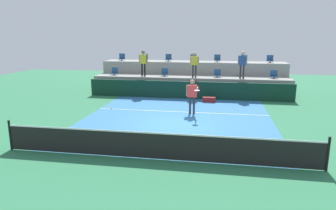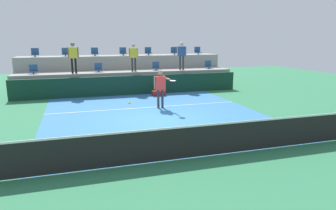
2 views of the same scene
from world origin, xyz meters
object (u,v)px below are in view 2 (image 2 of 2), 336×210
object	(u,v)px
stadium_chair_lower_far_left	(33,70)
stadium_chair_upper_left	(66,53)
tennis_ball	(129,103)
stadium_chair_lower_right	(156,67)
stadium_chair_upper_far_left	(35,53)
equipment_bag	(159,93)
spectator_in_grey	(182,53)
stadium_chair_upper_mid_left	(95,52)
stadium_chair_upper_center	(123,52)
spectator_in_white	(73,55)
spectator_leaning_on_rail	(134,55)
tennis_player	(161,85)
stadium_chair_upper_mid_right	(148,52)
stadium_chair_upper_far_right	(198,51)
stadium_chair_upper_right	(174,51)
stadium_chair_lower_far_right	(209,65)
stadium_chair_lower_left	(98,68)

from	to	relation	value
stadium_chair_lower_far_left	stadium_chair_upper_left	bearing A→B (deg)	46.11
tennis_ball	stadium_chair_lower_right	bearing A→B (deg)	71.12
stadium_chair_upper_far_left	equipment_bag	xyz separation A→B (m)	(6.70, -3.90, -2.16)
spectator_in_grey	tennis_ball	xyz separation A→B (m)	(-5.09, -9.98, -0.86)
spectator_in_grey	stadium_chair_upper_mid_left	bearing A→B (deg)	156.96
stadium_chair_upper_center	spectator_in_white	distance (m)	3.83
spectator_leaning_on_rail	equipment_bag	world-z (taller)	spectator_leaning_on_rail
stadium_chair_lower_right	spectator_in_grey	distance (m)	1.80
stadium_chair_upper_far_left	stadium_chair_upper_left	size ratio (longest dim) A/B	1.00
tennis_player	tennis_ball	bearing A→B (deg)	-114.40
stadium_chair_lower_right	spectator_in_white	bearing A→B (deg)	-175.53
stadium_chair_upper_far_left	stadium_chair_upper_mid_right	size ratio (longest dim) A/B	1.00
stadium_chair_lower_far_left	stadium_chair_upper_far_right	xyz separation A→B (m)	(10.64, 1.80, 0.85)
stadium_chair_upper_center	stadium_chair_upper_mid_right	bearing A→B (deg)	0.00
stadium_chair_upper_left	stadium_chair_upper_right	distance (m)	7.15
spectator_in_white	spectator_leaning_on_rail	xyz separation A→B (m)	(3.42, -0.00, -0.06)
stadium_chair_upper_center	tennis_player	xyz separation A→B (m)	(0.59, -6.92, -1.22)
stadium_chair_upper_right	stadium_chair_upper_far_right	distance (m)	1.76
stadium_chair_lower_far_right	tennis_player	world-z (taller)	tennis_player
stadium_chair_upper_right	spectator_in_grey	xyz separation A→B (m)	(-0.24, -2.18, -0.01)
stadium_chair_lower_far_right	stadium_chair_upper_center	bearing A→B (deg)	161.38
stadium_chair_upper_far_left	equipment_bag	world-z (taller)	stadium_chair_upper_far_left
stadium_chair_lower_right	stadium_chair_upper_center	xyz separation A→B (m)	(-1.76, 1.80, 0.85)
stadium_chair_upper_left	stadium_chair_upper_center	size ratio (longest dim) A/B	1.00
tennis_player	spectator_in_white	world-z (taller)	spectator_in_white
stadium_chair_upper_center	tennis_player	size ratio (longest dim) A/B	0.29
stadium_chair_upper_mid_left	spectator_in_grey	size ratio (longest dim) A/B	0.30
stadium_chair_upper_center	spectator_leaning_on_rail	bearing A→B (deg)	-82.89
stadium_chair_upper_mid_right	tennis_player	bearing A→B (deg)	-99.11
stadium_chair_lower_right	spectator_in_grey	bearing A→B (deg)	-13.91
stadium_chair_lower_left	stadium_chair_upper_mid_left	xyz separation A→B (m)	(-0.05, 1.80, 0.85)
stadium_chair_lower_right	stadium_chair_lower_far_right	size ratio (longest dim) A/B	1.00
stadium_chair_lower_far_right	tennis_player	size ratio (longest dim) A/B	0.29
tennis_player	stadium_chair_lower_right	bearing A→B (deg)	77.16
stadium_chair_lower_far_left	stadium_chair_upper_mid_right	world-z (taller)	stadium_chair_upper_mid_right
stadium_chair_upper_mid_left	stadium_chair_upper_far_right	size ratio (longest dim) A/B	1.00
stadium_chair_upper_far_left	stadium_chair_upper_right	distance (m)	8.91
stadium_chair_upper_left	tennis_player	distance (m)	8.18
stadium_chair_upper_right	spectator_in_grey	world-z (taller)	spectator_in_grey
stadium_chair_lower_left	spectator_in_grey	world-z (taller)	spectator_in_grey
stadium_chair_upper_right	tennis_player	xyz separation A→B (m)	(-2.95, -6.92, -1.22)
stadium_chair_upper_far_left	tennis_player	world-z (taller)	stadium_chair_upper_far_left
stadium_chair_lower_left	stadium_chair_upper_far_right	world-z (taller)	stadium_chair_upper_far_right
stadium_chair_upper_left	stadium_chair_upper_far_right	xyz separation A→B (m)	(8.91, 0.00, 0.00)
stadium_chair_upper_right	equipment_bag	bearing A→B (deg)	-119.55
stadium_chair_upper_mid_left	stadium_chair_upper_right	size ratio (longest dim) A/B	1.00
spectator_in_white	tennis_ball	size ratio (longest dim) A/B	25.41
stadium_chair_lower_left	stadium_chair_upper_mid_left	size ratio (longest dim) A/B	1.00
stadium_chair_upper_mid_right	equipment_bag	xyz separation A→B (m)	(-0.37, -3.90, -2.16)
stadium_chair_lower_far_left	stadium_chair_lower_far_right	size ratio (longest dim) A/B	1.00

